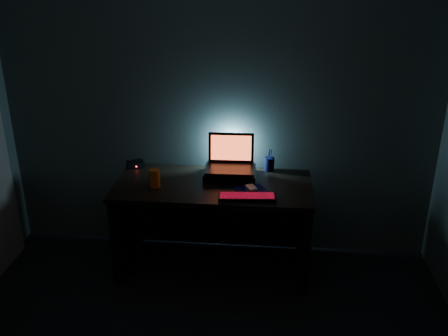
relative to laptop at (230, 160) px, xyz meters
name	(u,v)px	position (x,y,z in m)	size (l,w,h in m)	color
room	(168,233)	(-0.12, -1.81, 0.38)	(3.50, 4.00, 2.50)	black
desk	(214,210)	(-0.12, -0.14, -0.38)	(1.50, 0.70, 0.75)	black
riser	(230,173)	(0.00, -0.05, -0.09)	(0.40, 0.30, 0.06)	black
laptop	(230,160)	(0.00, 0.00, 0.00)	(0.39, 0.29, 0.26)	black
keyboard	(247,197)	(0.15, -0.42, -0.11)	(0.42, 0.16, 0.03)	black
mousepad	(251,191)	(0.18, -0.29, -0.12)	(0.22, 0.20, 0.00)	#0A0F4C
mouse	(251,189)	(0.18, -0.29, -0.10)	(0.06, 0.10, 0.03)	#9E9DA3
pen_cup	(269,164)	(0.31, 0.11, -0.06)	(0.08, 0.08, 0.11)	black
juice_glass	(155,178)	(-0.54, -0.29, -0.05)	(0.08, 0.08, 0.14)	orange
router	(135,164)	(-0.80, 0.08, -0.10)	(0.17, 0.15, 0.04)	black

